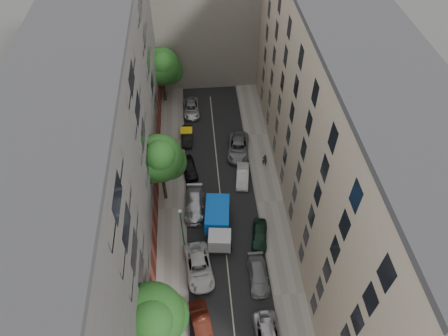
{
  "coord_description": "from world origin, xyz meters",
  "views": [
    {
      "loc": [
        -2.02,
        -26.93,
        35.67
      ],
      "look_at": [
        0.32,
        0.15,
        6.0
      ],
      "focal_mm": 32.0,
      "sensor_mm": 36.0,
      "label": 1
    }
  ],
  "objects": [
    {
      "name": "car_right_4",
      "position": [
        2.8,
        8.26,
        0.75
      ],
      "size": [
        3.27,
        5.72,
        1.5
      ],
      "primitive_type": "imported",
      "rotation": [
        0.0,
        0.0,
        -0.15
      ],
      "color": "slate",
      "rests_on": "ground"
    },
    {
      "name": "road_surface",
      "position": [
        0.0,
        0.0,
        0.01
      ],
      "size": [
        8.0,
        44.0,
        0.02
      ],
      "primitive_type": "cube",
      "color": "black",
      "rests_on": "ground"
    },
    {
      "name": "tarp_truck",
      "position": [
        -0.6,
        -3.34,
        1.52
      ],
      "size": [
        3.0,
        6.22,
        2.77
      ],
      "rotation": [
        0.0,
        0.0,
        -0.12
      ],
      "color": "black",
      "rests_on": "ground"
    },
    {
      "name": "car_left_3",
      "position": [
        -2.99,
        -0.2,
        0.75
      ],
      "size": [
        2.39,
        5.25,
        1.49
      ],
      "primitive_type": "imported",
      "rotation": [
        0.0,
        0.0,
        -0.06
      ],
      "color": "#B3B3B8",
      "rests_on": "ground"
    },
    {
      "name": "tree_near",
      "position": [
        -6.3,
        -14.8,
        6.32
      ],
      "size": [
        5.36,
        5.1,
        9.15
      ],
      "color": "#382619",
      "rests_on": "sidewalk_left"
    },
    {
      "name": "car_right_2",
      "position": [
        3.6,
        -4.6,
        0.66
      ],
      "size": [
        2.18,
        4.07,
        1.32
      ],
      "primitive_type": "imported",
      "rotation": [
        0.0,
        0.0,
        -0.17
      ],
      "color": "black",
      "rests_on": "ground"
    },
    {
      "name": "building_left",
      "position": [
        -11.0,
        0.0,
        10.0
      ],
      "size": [
        8.0,
        44.0,
        20.0
      ],
      "primitive_type": "cube",
      "color": "#484644",
      "rests_on": "ground"
    },
    {
      "name": "building_endcap",
      "position": [
        0.0,
        28.0,
        9.0
      ],
      "size": [
        18.0,
        12.0,
        18.0
      ],
      "primitive_type": "cube",
      "color": "slate",
      "rests_on": "ground"
    },
    {
      "name": "car_right_1",
      "position": [
        2.8,
        -9.09,
        0.65
      ],
      "size": [
        1.83,
        4.47,
        1.3
      ],
      "primitive_type": "imported",
      "rotation": [
        0.0,
        0.0,
        0.0
      ],
      "color": "slate",
      "rests_on": "ground"
    },
    {
      "name": "tree_mid",
      "position": [
        -6.06,
        1.45,
        6.37
      ],
      "size": [
        5.27,
        4.99,
        9.18
      ],
      "color": "#382619",
      "rests_on": "sidewalk_left"
    },
    {
      "name": "lamp_post",
      "position": [
        -4.2,
        -4.78,
        3.84
      ],
      "size": [
        0.36,
        0.36,
        5.92
      ],
      "color": "#1A5E32",
      "rests_on": "sidewalk_left"
    },
    {
      "name": "car_left_1",
      "position": [
        -2.8,
        -13.4,
        0.73
      ],
      "size": [
        2.28,
        4.65,
        1.47
      ],
      "primitive_type": "imported",
      "rotation": [
        0.0,
        0.0,
        0.17
      ],
      "color": "#49180E",
      "rests_on": "ground"
    },
    {
      "name": "car_right_3",
      "position": [
        2.8,
        3.6,
        0.66
      ],
      "size": [
        1.97,
        4.17,
        1.32
      ],
      "primitive_type": "imported",
      "rotation": [
        0.0,
        0.0,
        -0.15
      ],
      "color": "silver",
      "rests_on": "ground"
    },
    {
      "name": "car_left_2",
      "position": [
        -2.8,
        -7.8,
        0.75
      ],
      "size": [
        3.06,
        5.64,
        1.5
      ],
      "primitive_type": "imported",
      "rotation": [
        0.0,
        0.0,
        0.11
      ],
      "color": "silver",
      "rests_on": "ground"
    },
    {
      "name": "ground",
      "position": [
        0.0,
        0.0,
        0.0
      ],
      "size": [
        120.0,
        120.0,
        0.0
      ],
      "primitive_type": "plane",
      "color": "#4C4C49",
      "rests_on": "ground"
    },
    {
      "name": "sidewalk_left",
      "position": [
        -5.5,
        0.0,
        0.07
      ],
      "size": [
        3.0,
        44.0,
        0.15
      ],
      "primitive_type": "cube",
      "color": "gray",
      "rests_on": "ground"
    },
    {
      "name": "car_left_4",
      "position": [
        -3.39,
        5.4,
        0.67
      ],
      "size": [
        2.24,
        4.17,
        1.35
      ],
      "primitive_type": "imported",
      "rotation": [
        0.0,
        0.0,
        0.17
      ],
      "color": "black",
      "rests_on": "ground"
    },
    {
      "name": "pedestrian",
      "position": [
        5.71,
        5.67,
        0.97
      ],
      "size": [
        0.69,
        0.56,
        1.64
      ],
      "primitive_type": "imported",
      "rotation": [
        0.0,
        0.0,
        2.83
      ],
      "color": "black",
      "rests_on": "sidewalk_right"
    },
    {
      "name": "sidewalk_right",
      "position": [
        5.5,
        0.0,
        0.07
      ],
      "size": [
        3.0,
        44.0,
        0.15
      ],
      "primitive_type": "cube",
      "color": "gray",
      "rests_on": "ground"
    },
    {
      "name": "building_right",
      "position": [
        11.0,
        0.0,
        10.0
      ],
      "size": [
        8.0,
        44.0,
        20.0
      ],
      "primitive_type": "cube",
      "color": "tan",
      "rests_on": "ground"
    },
    {
      "name": "car_left_6",
      "position": [
        -2.8,
        16.6,
        0.65
      ],
      "size": [
        2.26,
        4.7,
        1.29
      ],
      "primitive_type": "imported",
      "rotation": [
        0.0,
        0.0,
        0.02
      ],
      "color": "#BDBDC2",
      "rests_on": "ground"
    },
    {
      "name": "car_left_5",
      "position": [
        -3.54,
        11.0,
        0.63
      ],
      "size": [
        1.5,
        3.9,
        1.27
      ],
      "primitive_type": "imported",
      "rotation": [
        0.0,
        0.0,
        -0.04
      ],
      "color": "black",
      "rests_on": "ground"
    },
    {
      "name": "tree_far",
      "position": [
        -6.3,
        19.34,
        5.51
      ],
      "size": [
        5.39,
        5.13,
        8.17
      ],
      "color": "#382619",
      "rests_on": "sidewalk_left"
    }
  ]
}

